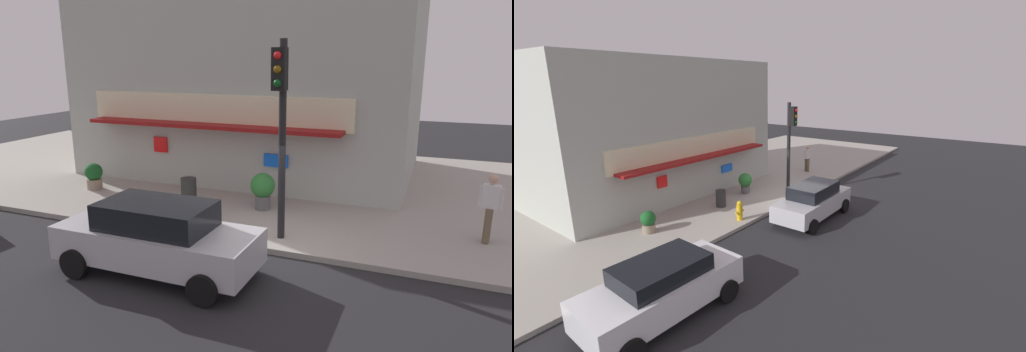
% 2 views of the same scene
% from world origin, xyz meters
% --- Properties ---
extents(ground_plane, '(52.49, 52.49, 0.00)m').
position_xyz_m(ground_plane, '(0.00, 0.00, 0.00)').
color(ground_plane, '#232326').
extents(sidewalk, '(34.99, 12.32, 0.15)m').
position_xyz_m(sidewalk, '(0.00, 6.16, 0.07)').
color(sidewalk, '#A39E93').
rests_on(sidewalk, ground_plane).
extents(corner_building, '(12.15, 8.18, 6.91)m').
position_xyz_m(corner_building, '(-3.19, 7.66, 3.60)').
color(corner_building, '#ADB2A8').
rests_on(corner_building, sidewalk).
extents(traffic_light, '(0.32, 0.58, 4.80)m').
position_xyz_m(traffic_light, '(0.28, 0.66, 3.24)').
color(traffic_light, black).
rests_on(traffic_light, sidewalk).
extents(fire_hydrant, '(0.50, 0.26, 0.87)m').
position_xyz_m(fire_hydrant, '(-3.99, 0.49, 0.57)').
color(fire_hydrant, gold).
rests_on(fire_hydrant, sidewalk).
extents(trash_can, '(0.48, 0.48, 0.82)m').
position_xyz_m(trash_can, '(-3.24, 2.32, 0.56)').
color(trash_can, '#2D2D2D').
rests_on(trash_can, sidewalk).
extents(pedestrian, '(0.54, 0.39, 1.70)m').
position_xyz_m(pedestrian, '(5.03, 2.36, 1.08)').
color(pedestrian, brown).
rests_on(pedestrian, sidewalk).
extents(potted_plant_by_doorway, '(0.60, 0.60, 0.90)m').
position_xyz_m(potted_plant_by_doorway, '(-7.09, 2.57, 0.62)').
color(potted_plant_by_doorway, gray).
rests_on(potted_plant_by_doorway, sidewalk).
extents(potted_plant_by_window, '(0.73, 0.73, 1.10)m').
position_xyz_m(potted_plant_by_window, '(-0.96, 2.70, 0.78)').
color(potted_plant_by_window, '#59595B').
rests_on(potted_plant_by_window, sidewalk).
extents(parked_car_silver, '(4.36, 1.91, 1.60)m').
position_xyz_m(parked_car_silver, '(-1.62, -1.79, 0.82)').
color(parked_car_silver, '#B7B7BC').
rests_on(parked_car_silver, ground_plane).
extents(parked_car_white, '(4.25, 2.15, 1.57)m').
position_xyz_m(parked_car_white, '(-9.81, -1.92, 0.82)').
color(parked_car_white, silver).
rests_on(parked_car_white, ground_plane).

